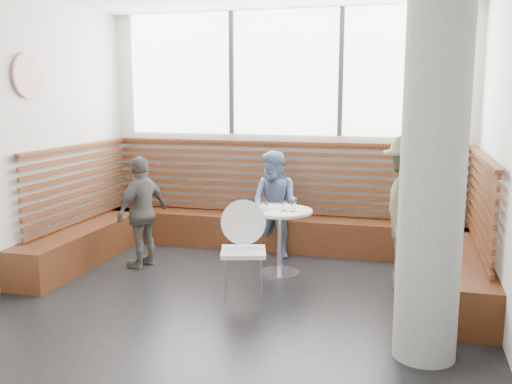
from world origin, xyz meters
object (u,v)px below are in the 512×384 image
(adult_man, at_px, (410,212))
(child_left, at_px, (142,212))
(cafe_table, at_px, (280,228))
(cafe_chair, at_px, (245,241))
(child_back, at_px, (275,205))
(concrete_column, at_px, (434,160))

(adult_man, xyz_separation_m, child_left, (-3.15, -0.00, -0.17))
(cafe_table, xyz_separation_m, cafe_chair, (-0.19, -0.79, 0.03))
(child_back, distance_m, child_left, 1.68)
(child_back, bearing_deg, cafe_chair, -68.51)
(cafe_table, distance_m, adult_man, 1.50)
(child_back, bearing_deg, cafe_table, -51.89)
(cafe_table, xyz_separation_m, adult_man, (1.46, -0.13, 0.30))
(cafe_chair, distance_m, child_back, 1.48)
(adult_man, distance_m, child_left, 3.16)
(adult_man, distance_m, child_back, 1.88)
(concrete_column, height_order, child_left, concrete_column)
(child_left, bearing_deg, child_back, 135.56)
(adult_man, bearing_deg, cafe_table, 95.88)
(cafe_chair, relative_size, child_left, 0.73)
(concrete_column, bearing_deg, child_back, 126.61)
(cafe_chair, bearing_deg, concrete_column, -45.05)
(cafe_chair, relative_size, adult_man, 0.58)
(concrete_column, relative_size, child_back, 2.32)
(concrete_column, xyz_separation_m, adult_man, (-0.15, 1.65, -0.75))
(concrete_column, bearing_deg, cafe_chair, 151.21)
(cafe_chair, xyz_separation_m, child_left, (-1.50, 0.65, 0.09))
(cafe_chair, distance_m, adult_man, 1.79)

